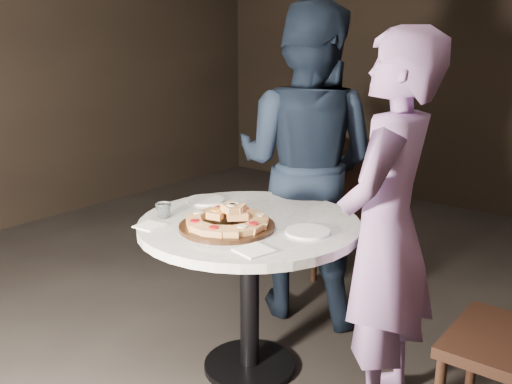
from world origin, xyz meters
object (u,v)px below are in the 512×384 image
(focaccia_pile, at_px, (228,218))
(water_glass, at_px, (164,210))
(table, at_px, (249,250))
(diner_teal, at_px, (386,232))
(serving_board, at_px, (227,226))
(diner_navy, at_px, (306,164))
(chair_far, at_px, (350,199))

(focaccia_pile, relative_size, water_glass, 4.95)
(table, height_order, focaccia_pile, focaccia_pile)
(table, relative_size, diner_teal, 0.81)
(serving_board, xyz_separation_m, diner_navy, (-0.16, 0.86, 0.11))
(table, bearing_deg, chair_far, 97.13)
(serving_board, distance_m, focaccia_pile, 0.04)
(table, relative_size, diner_navy, 0.74)
(chair_far, bearing_deg, water_glass, 71.96)
(table, bearing_deg, diner_teal, 11.74)
(water_glass, bearing_deg, table, 32.62)
(chair_far, bearing_deg, focaccia_pile, 85.71)
(table, relative_size, water_glass, 17.15)
(focaccia_pile, bearing_deg, table, 86.77)
(table, height_order, serving_board, serving_board)
(table, xyz_separation_m, focaccia_pile, (-0.01, -0.14, 0.19))
(table, height_order, diner_navy, diner_navy)
(diner_navy, bearing_deg, chair_far, -105.25)
(serving_board, xyz_separation_m, water_glass, (-0.34, -0.08, 0.03))
(diner_navy, height_order, diner_teal, diner_navy)
(focaccia_pile, distance_m, diner_teal, 0.70)
(water_glass, bearing_deg, diner_teal, 19.84)
(diner_teal, bearing_deg, diner_navy, -133.96)
(diner_teal, bearing_deg, table, -86.11)
(diner_navy, bearing_deg, table, 90.33)
(chair_far, bearing_deg, table, 86.78)
(focaccia_pile, relative_size, diner_navy, 0.21)
(focaccia_pile, bearing_deg, diner_navy, 100.74)
(table, bearing_deg, focaccia_pile, -93.23)
(diner_navy, bearing_deg, diner_teal, 130.82)
(table, distance_m, diner_navy, 0.78)
(chair_far, bearing_deg, diner_navy, 77.48)
(serving_board, xyz_separation_m, chair_far, (-0.14, 1.36, -0.21))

